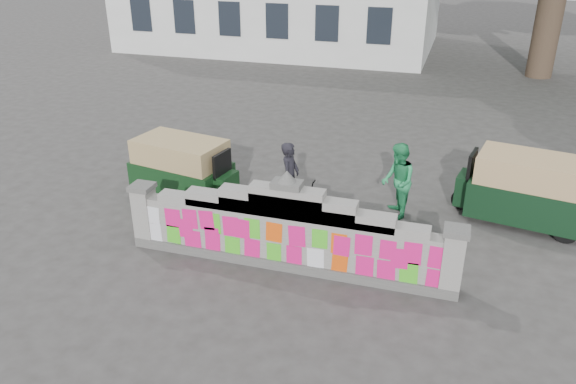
# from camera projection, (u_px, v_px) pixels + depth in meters

# --- Properties ---
(ground) EXTENTS (100.00, 100.00, 0.00)m
(ground) POSITION_uv_depth(u_px,v_px,m) (287.00, 266.00, 10.85)
(ground) COLOR #383533
(ground) RESTS_ON ground
(parapet_wall) EXTENTS (6.48, 0.44, 2.01)m
(parapet_wall) POSITION_uv_depth(u_px,v_px,m) (287.00, 233.00, 10.53)
(parapet_wall) COLOR #4C4C49
(parapet_wall) RESTS_ON ground
(cyclist_bike) EXTENTS (1.80, 0.68, 0.93)m
(cyclist_bike) POSITION_uv_depth(u_px,v_px,m) (290.00, 201.00, 12.39)
(cyclist_bike) COLOR black
(cyclist_bike) RESTS_ON ground
(cyclist_rider) EXTENTS (0.40, 0.59, 1.58)m
(cyclist_rider) POSITION_uv_depth(u_px,v_px,m) (290.00, 188.00, 12.25)
(cyclist_rider) COLOR black
(cyclist_rider) RESTS_ON ground
(pedestrian) EXTENTS (0.89, 1.00, 1.73)m
(pedestrian) POSITION_uv_depth(u_px,v_px,m) (398.00, 181.00, 12.38)
(pedestrian) COLOR #2A9B5B
(pedestrian) RESTS_ON ground
(rickshaw_left) EXTENTS (2.72, 1.62, 1.46)m
(rickshaw_left) POSITION_uv_depth(u_px,v_px,m) (184.00, 168.00, 13.31)
(rickshaw_left) COLOR black
(rickshaw_left) RESTS_ON ground
(rickshaw_right) EXTENTS (2.87, 1.72, 1.54)m
(rickshaw_right) POSITION_uv_depth(u_px,v_px,m) (525.00, 189.00, 12.19)
(rickshaw_right) COLOR black
(rickshaw_right) RESTS_ON ground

